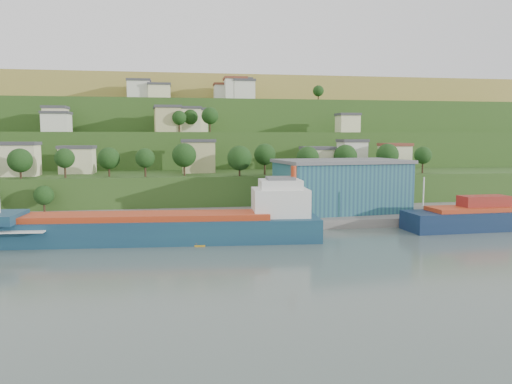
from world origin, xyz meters
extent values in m
plane|color=#4C5C54|center=(0.00, 0.00, 0.00)|extent=(500.00, 500.00, 0.00)
cube|color=slate|center=(20.00, 28.00, 0.00)|extent=(220.00, 26.00, 4.00)
cube|color=#284719|center=(0.00, 56.00, 0.00)|extent=(260.00, 32.00, 20.00)
cube|color=#284719|center=(0.00, 86.00, 0.00)|extent=(280.00, 32.00, 44.00)
cube|color=#284719|center=(0.00, 116.00, 0.00)|extent=(300.00, 32.00, 70.00)
cube|color=olive|center=(0.00, 190.00, 0.00)|extent=(360.00, 120.00, 96.00)
cube|color=beige|center=(-44.48, 51.71, 14.12)|extent=(9.54, 7.06, 8.24)
cube|color=#3F3F44|center=(-44.48, 51.71, 18.69)|extent=(10.14, 7.66, 0.90)
cube|color=beige|center=(-31.03, 59.51, 13.53)|extent=(9.26, 7.51, 7.07)
cube|color=#3F3F44|center=(-31.03, 59.51, 17.52)|extent=(9.86, 8.11, 0.90)
cube|color=tan|center=(3.33, 57.65, 14.44)|extent=(9.40, 7.93, 8.87)
cube|color=#3F3F44|center=(3.33, 57.65, 19.32)|extent=(10.00, 8.53, 0.90)
cube|color=beige|center=(37.46, 50.71, 13.39)|extent=(8.41, 7.78, 6.78)
cube|color=#3F3F44|center=(37.46, 50.71, 17.23)|extent=(9.01, 8.38, 0.90)
cube|color=beige|center=(39.14, 53.85, 13.13)|extent=(7.15, 8.38, 6.27)
cube|color=brown|center=(39.14, 53.85, 16.72)|extent=(7.75, 8.98, 0.90)
cube|color=silver|center=(51.42, 60.04, 14.42)|extent=(7.51, 7.89, 8.84)
cube|color=#3F3F44|center=(51.42, 60.04, 19.29)|extent=(8.11, 8.49, 0.90)
cube|color=beige|center=(62.85, 53.95, 13.84)|extent=(7.75, 7.62, 7.69)
cube|color=brown|center=(62.85, 53.95, 18.14)|extent=(8.35, 8.22, 0.90)
cube|color=beige|center=(-43.25, 90.42, 26.00)|extent=(7.27, 7.86, 8.01)
cube|color=#3F3F44|center=(-43.25, 90.42, 30.46)|extent=(7.87, 8.46, 0.90)
cube|color=silver|center=(-43.04, 90.23, 25.10)|extent=(8.66, 7.97, 6.19)
cube|color=#3F3F44|center=(-43.04, 90.23, 28.64)|extent=(9.26, 8.57, 0.90)
cube|color=tan|center=(-5.95, 87.87, 25.96)|extent=(8.33, 8.91, 7.91)
cube|color=#3F3F44|center=(-5.95, 87.87, 30.36)|extent=(8.93, 9.51, 0.90)
cube|color=tan|center=(-5.34, 83.21, 26.08)|extent=(8.51, 7.82, 8.15)
cube|color=#3F3F44|center=(-5.34, 83.21, 30.60)|extent=(9.11, 8.42, 0.90)
cube|color=beige|center=(1.98, 89.14, 26.07)|extent=(7.45, 8.57, 8.14)
cube|color=#3F3F44|center=(1.98, 89.14, 30.59)|extent=(8.05, 9.17, 0.90)
cube|color=beige|center=(3.96, 90.62, 25.87)|extent=(8.40, 8.94, 7.74)
cube|color=#3F3F44|center=(3.96, 90.62, 30.19)|extent=(9.00, 9.54, 0.90)
cube|color=beige|center=(59.64, 87.77, 25.14)|extent=(7.33, 7.28, 6.28)
cube|color=#3F3F44|center=(59.64, 87.77, 28.73)|extent=(7.93, 7.88, 0.90)
cube|color=silver|center=(-17.34, 120.42, 38.88)|extent=(8.93, 9.00, 7.76)
cube|color=#3F3F44|center=(-17.34, 120.42, 43.21)|extent=(9.53, 9.60, 0.90)
cube|color=beige|center=(-9.17, 118.41, 38.05)|extent=(8.62, 8.73, 6.10)
cube|color=#3F3F44|center=(-9.17, 118.41, 41.55)|extent=(9.22, 9.33, 0.90)
cube|color=silver|center=(17.45, 121.30, 38.43)|extent=(8.52, 7.18, 6.87)
cube|color=brown|center=(17.45, 121.30, 42.32)|extent=(9.12, 7.78, 0.90)
cube|color=silver|center=(21.39, 116.75, 39.45)|extent=(8.67, 8.83, 8.89)
cube|color=brown|center=(21.39, 116.75, 44.34)|extent=(9.27, 9.43, 0.90)
cube|color=beige|center=(24.55, 118.43, 39.38)|extent=(7.28, 8.36, 8.76)
cube|color=#3F3F44|center=(24.55, 118.43, 44.21)|extent=(7.88, 8.96, 0.90)
cube|color=silver|center=(24.81, 116.01, 38.98)|extent=(8.47, 7.76, 7.97)
cube|color=#3F3F44|center=(24.81, 116.01, 43.42)|extent=(9.07, 8.36, 0.90)
cylinder|color=#382619|center=(-41.66, 42.68, 11.44)|extent=(0.50, 0.50, 2.89)
sphere|color=black|center=(-41.66, 42.68, 14.54)|extent=(6.02, 6.02, 6.02)
cylinder|color=#382619|center=(-31.04, 42.83, 11.83)|extent=(0.50, 0.50, 3.66)
sphere|color=black|center=(-31.04, 42.83, 15.04)|extent=(5.01, 5.01, 5.01)
cylinder|color=#382619|center=(-20.57, 45.60, 11.62)|extent=(0.50, 0.50, 3.25)
sphere|color=black|center=(-20.57, 45.60, 14.83)|extent=(5.74, 5.74, 5.74)
cylinder|color=#382619|center=(-11.12, 43.22, 11.77)|extent=(0.50, 0.50, 3.54)
sphere|color=black|center=(-11.12, 43.22, 14.93)|extent=(5.04, 5.04, 5.04)
cylinder|color=#382619|center=(-0.97, 45.34, 11.89)|extent=(0.50, 0.50, 3.77)
sphere|color=black|center=(-0.97, 45.34, 15.55)|extent=(6.47, 6.47, 6.47)
cylinder|color=#382619|center=(13.55, 42.09, 11.50)|extent=(0.50, 0.50, 2.99)
sphere|color=black|center=(13.55, 42.09, 14.80)|extent=(6.59, 6.59, 6.59)
cylinder|color=#382619|center=(21.09, 45.98, 12.00)|extent=(0.50, 0.50, 4.00)
sphere|color=black|center=(21.09, 45.98, 15.63)|extent=(5.94, 5.94, 5.94)
cylinder|color=#382619|center=(32.64, 43.34, 11.54)|extent=(0.50, 0.50, 3.07)
sphere|color=black|center=(32.64, 43.34, 14.77)|extent=(6.18, 6.18, 6.18)
cylinder|color=#382619|center=(44.12, 45.35, 11.59)|extent=(0.50, 0.50, 3.19)
sphere|color=black|center=(44.12, 45.35, 15.00)|extent=(6.59, 6.59, 6.59)
cylinder|color=#382619|center=(56.69, 45.38, 11.78)|extent=(0.50, 0.50, 3.56)
sphere|color=black|center=(56.69, 45.38, 15.32)|extent=(6.42, 6.42, 6.42)
cylinder|color=#382619|center=(67.01, 44.25, 11.92)|extent=(0.50, 0.50, 3.83)
sphere|color=black|center=(67.01, 44.25, 15.20)|extent=(4.97, 4.97, 4.97)
cylinder|color=#382619|center=(-8.68, 123.35, 36.68)|extent=(0.50, 0.50, 3.36)
sphere|color=black|center=(-8.68, 123.35, 39.92)|extent=(5.67, 5.67, 5.67)
cylinder|color=#382619|center=(-1.80, 79.04, 23.74)|extent=(0.50, 0.50, 3.48)
sphere|color=black|center=(-1.80, 79.04, 26.79)|extent=(4.73, 4.73, 4.73)
cylinder|color=#382619|center=(2.10, 86.39, 23.82)|extent=(0.50, 0.50, 3.65)
sphere|color=black|center=(2.10, 86.39, 27.30)|extent=(6.01, 6.01, 6.01)
cylinder|color=#382619|center=(8.36, 79.15, 23.99)|extent=(0.50, 0.50, 3.98)
sphere|color=black|center=(8.36, 79.15, 27.54)|extent=(5.67, 5.67, 5.67)
cylinder|color=#382619|center=(56.03, 114.29, 36.69)|extent=(0.50, 0.50, 3.38)
sphere|color=black|center=(56.03, 114.29, 39.64)|extent=(4.56, 4.56, 4.56)
cube|color=#132D49|center=(-7.26, 7.59, 1.37)|extent=(64.30, 14.42, 6.38)
cube|color=#AC3517|center=(-9.08, 7.59, 5.10)|extent=(47.82, 11.47, 1.09)
cube|color=#132D49|center=(-35.50, 7.59, 5.47)|extent=(7.97, 10.50, 1.82)
cube|color=silver|center=(17.33, 7.59, 7.29)|extent=(11.54, 9.85, 5.47)
cube|color=silver|center=(17.33, 7.59, 10.93)|extent=(8.68, 7.84, 1.82)
cube|color=#595B5E|center=(17.33, 7.59, 12.11)|extent=(5.83, 5.83, 0.55)
cylinder|color=#AC3517|center=(20.07, 7.59, 13.21)|extent=(1.17, 1.17, 2.73)
cube|color=silver|center=(-32.76, 7.59, 3.46)|extent=(13.44, 11.15, 0.23)
cylinder|color=silver|center=(49.72, 10.47, 8.57)|extent=(0.30, 0.30, 6.31)
cube|color=maroon|center=(64.15, 10.47, 6.22)|extent=(10.98, 4.90, 2.35)
cube|color=navy|center=(37.23, 28.73, 8.00)|extent=(31.96, 21.51, 12.00)
cube|color=#595B5E|center=(37.23, 28.73, 14.40)|extent=(33.08, 22.62, 0.80)
cube|color=orange|center=(-1.71, 3.29, 0.11)|extent=(3.00, 0.69, 0.22)
sphere|color=#3F3F44|center=(-1.71, 3.29, 0.48)|extent=(0.52, 0.52, 0.52)
cube|color=#C58F17|center=(0.26, 2.29, 0.12)|extent=(3.38, 1.28, 0.25)
sphere|color=#3F3F44|center=(0.26, 2.29, 0.54)|extent=(0.58, 0.58, 0.58)
camera|label=1|loc=(-3.35, -89.72, 20.14)|focal=35.00mm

